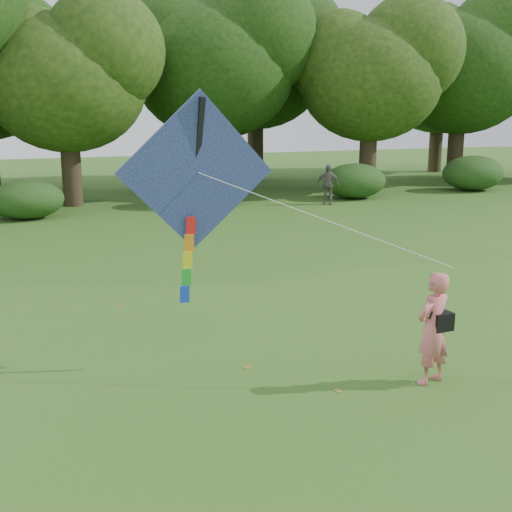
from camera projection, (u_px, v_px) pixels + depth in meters
name	position (u px, v px, depth m)	size (l,w,h in m)	color
ground	(392.00, 373.00, 9.56)	(100.00, 100.00, 0.00)	#265114
man_kite_flyer	(433.00, 328.00, 9.06)	(0.60, 0.39, 1.63)	#DB676F
bystander_right	(328.00, 184.00, 26.97)	(0.99, 0.41, 1.68)	#68625C
crossbody_bag	(441.00, 321.00, 9.05)	(0.43, 0.20, 0.68)	black
flying_kite	(197.00, 175.00, 9.27)	(4.26, 2.31, 3.12)	#233F9B
tree_line	(140.00, 72.00, 29.52)	(54.70, 15.30, 9.48)	#3A2D1E
shrub_band	(114.00, 190.00, 24.91)	(39.15, 3.22, 1.88)	#264919
fallen_leaves	(358.00, 288.00, 14.15)	(9.15, 13.69, 0.01)	olive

